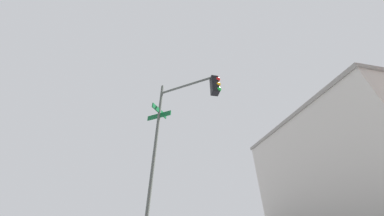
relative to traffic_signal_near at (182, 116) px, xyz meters
The scene contains 1 object.
traffic_signal_near is the anchor object (origin of this frame).
Camera 1 is at (-0.74, -6.58, 0.91)m, focal length 16.74 mm.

